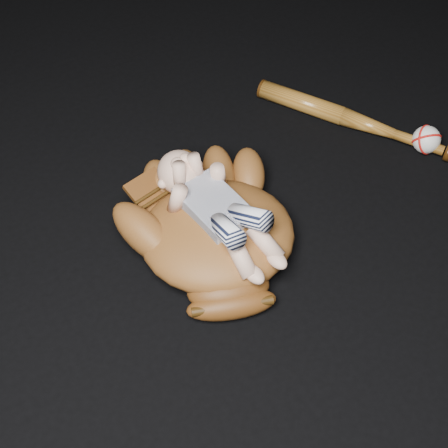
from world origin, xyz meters
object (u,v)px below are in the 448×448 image
at_px(newborn_baby, 222,211).
at_px(baseball_bat, 353,120).
at_px(baseball_glove, 217,230).
at_px(baseball, 426,140).

xyz_separation_m(newborn_baby, baseball_bat, (0.46, 0.15, -0.10)).
xyz_separation_m(baseball_glove, baseball_bat, (0.47, 0.15, -0.05)).
relative_size(baseball_glove, newborn_baby, 1.29).
height_order(newborn_baby, baseball_bat, newborn_baby).
height_order(baseball_glove, newborn_baby, newborn_baby).
xyz_separation_m(newborn_baby, baseball, (0.55, 0.00, -0.09)).
bearing_deg(baseball, newborn_baby, -179.56).
distance_m(baseball_glove, baseball, 0.56).
bearing_deg(baseball_bat, newborn_baby, -161.54).
bearing_deg(baseball_glove, newborn_baby, 13.50).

